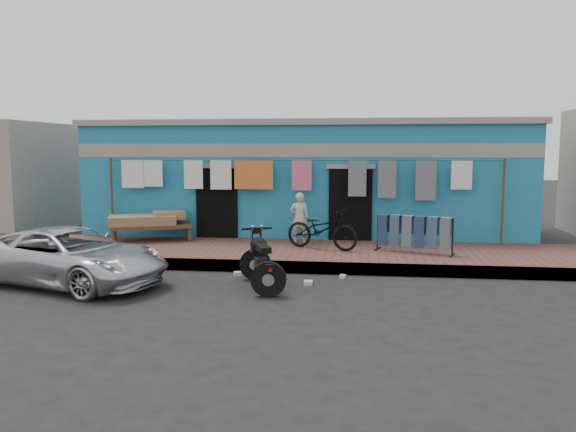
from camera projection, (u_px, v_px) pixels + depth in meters
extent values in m
plane|color=black|center=(274.00, 291.00, 10.24)|extent=(80.00, 80.00, 0.00)
cube|color=brown|center=(293.00, 254.00, 13.18)|extent=(28.00, 3.00, 0.25)
cube|color=gray|center=(285.00, 267.00, 11.75)|extent=(28.00, 0.10, 0.25)
cube|color=teal|center=(308.00, 182.00, 16.95)|extent=(12.00, 5.00, 3.20)
cube|color=#9E9384|center=(300.00, 150.00, 14.43)|extent=(12.00, 0.14, 0.35)
cube|color=#9E9384|center=(309.00, 126.00, 16.75)|extent=(12.20, 5.20, 0.16)
cube|color=black|center=(217.00, 208.00, 14.80)|extent=(1.10, 0.10, 2.10)
cube|color=black|center=(350.00, 209.00, 14.37)|extent=(1.10, 0.10, 2.10)
cylinder|color=brown|center=(112.00, 198.00, 14.89)|extent=(0.06, 0.06, 2.10)
cylinder|color=brown|center=(503.00, 202.00, 13.66)|extent=(0.06, 0.06, 2.10)
cylinder|color=black|center=(299.00, 160.00, 14.16)|extent=(10.00, 0.01, 0.01)
cube|color=silver|center=(133.00, 174.00, 14.74)|extent=(0.60, 0.02, 0.73)
cube|color=silver|center=(153.00, 173.00, 14.67)|extent=(0.50, 0.02, 0.69)
cube|color=silver|center=(193.00, 175.00, 14.54)|extent=(0.50, 0.02, 0.74)
cube|color=silver|center=(221.00, 175.00, 14.45)|extent=(0.55, 0.02, 0.75)
cube|color=#CC4C26|center=(254.00, 175.00, 14.34)|extent=(1.00, 0.02, 0.74)
cube|color=#D85A77|center=(302.00, 175.00, 14.19)|extent=(0.50, 0.02, 0.76)
cube|color=slate|center=(357.00, 179.00, 14.03)|extent=(0.45, 0.02, 0.90)
cube|color=slate|center=(387.00, 179.00, 13.94)|extent=(0.45, 0.02, 0.93)
cube|color=slate|center=(426.00, 181.00, 13.82)|extent=(0.50, 0.02, 0.98)
cube|color=silver|center=(462.00, 175.00, 13.70)|extent=(0.50, 0.02, 0.70)
imported|color=silver|center=(69.00, 255.00, 10.70)|extent=(4.35, 2.89, 1.13)
imported|color=beige|center=(299.00, 218.00, 13.90)|extent=(0.48, 0.34, 1.27)
imported|color=black|center=(322.00, 225.00, 13.11)|extent=(1.88, 1.24, 1.15)
cube|color=silver|center=(239.00, 274.00, 11.49)|extent=(0.22, 0.20, 0.08)
cube|color=silver|center=(343.00, 277.00, 11.27)|extent=(0.14, 0.16, 0.07)
cube|color=silver|center=(308.00, 283.00, 10.72)|extent=(0.16, 0.20, 0.08)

